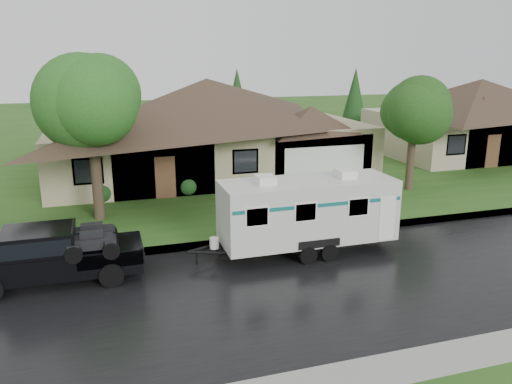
# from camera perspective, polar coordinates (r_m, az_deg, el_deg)

# --- Properties ---
(ground) EXTENTS (140.00, 140.00, 0.00)m
(ground) POSITION_cam_1_polar(r_m,az_deg,el_deg) (17.28, -2.17, -8.63)
(ground) COLOR #265019
(ground) RESTS_ON ground
(road) EXTENTS (140.00, 8.00, 0.01)m
(road) POSITION_cam_1_polar(r_m,az_deg,el_deg) (15.54, -0.20, -11.47)
(road) COLOR black
(road) RESTS_ON ground
(curb) EXTENTS (140.00, 0.50, 0.15)m
(curb) POSITION_cam_1_polar(r_m,az_deg,el_deg) (19.27, -3.93, -5.83)
(curb) COLOR gray
(curb) RESTS_ON ground
(lawn) EXTENTS (140.00, 26.00, 0.15)m
(lawn) POSITION_cam_1_polar(r_m,az_deg,el_deg) (31.32, -9.37, 2.28)
(lawn) COLOR #265019
(lawn) RESTS_ON ground
(house_main) EXTENTS (19.44, 10.80, 6.90)m
(house_main) POSITION_cam_1_polar(r_m,az_deg,el_deg) (29.99, -4.95, 8.68)
(house_main) COLOR tan
(house_main) RESTS_ON lawn
(house_neighbor) EXTENTS (15.12, 9.72, 6.45)m
(house_neighbor) POSITION_cam_1_polar(r_m,az_deg,el_deg) (39.80, 24.58, 8.59)
(house_neighbor) COLOR #BEB18D
(house_neighbor) RESTS_ON lawn
(tree_left_green) EXTENTS (4.28, 4.28, 7.08)m
(tree_left_green) POSITION_cam_1_polar(r_m,az_deg,el_deg) (21.91, -18.40, 9.43)
(tree_left_green) COLOR #382B1E
(tree_left_green) RESTS_ON lawn
(tree_right_green) EXTENTS (3.51, 3.51, 5.80)m
(tree_right_green) POSITION_cam_1_polar(r_m,az_deg,el_deg) (27.08, 17.65, 8.56)
(tree_right_green) COLOR #382B1E
(tree_right_green) RESTS_ON lawn
(shrub_row) EXTENTS (13.60, 1.00, 1.00)m
(shrub_row) POSITION_cam_1_polar(r_m,az_deg,el_deg) (26.09, -3.28, 1.15)
(shrub_row) COLOR #143814
(shrub_row) RESTS_ON lawn
(pickup_truck) EXTENTS (5.43, 2.06, 1.81)m
(pickup_truck) POSITION_cam_1_polar(r_m,az_deg,el_deg) (17.15, -22.53, -6.54)
(pickup_truck) COLOR black
(pickup_truck) RESTS_ON ground
(travel_trailer) EXTENTS (6.70, 2.35, 3.00)m
(travel_trailer) POSITION_cam_1_polar(r_m,az_deg,el_deg) (18.20, 5.92, -2.09)
(travel_trailer) COLOR silver
(travel_trailer) RESTS_ON ground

